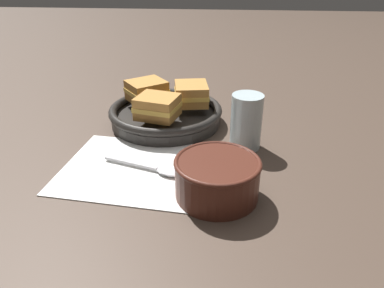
{
  "coord_description": "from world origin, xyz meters",
  "views": [
    {
      "loc": [
        0.07,
        -0.6,
        0.36
      ],
      "look_at": [
        0.02,
        0.02,
        0.04
      ],
      "focal_mm": 35.0,
      "sensor_mm": 36.0,
      "label": 1
    }
  ],
  "objects_px": {
    "sandwich_near_right": "(191,94)",
    "skillet": "(166,115)",
    "spoon": "(159,169)",
    "sandwich_near_left": "(158,107)",
    "sandwich_far_left": "(147,91)",
    "drinking_glass": "(246,122)",
    "soup_bowl": "(217,176)"
  },
  "relations": [
    {
      "from": "sandwich_near_right",
      "to": "sandwich_far_left",
      "type": "height_order",
      "value": "same"
    },
    {
      "from": "soup_bowl",
      "to": "sandwich_near_left",
      "type": "xyz_separation_m",
      "value": [
        -0.13,
        0.22,
        0.03
      ]
    },
    {
      "from": "sandwich_near_left",
      "to": "sandwich_near_right",
      "type": "height_order",
      "value": "same"
    },
    {
      "from": "sandwich_far_left",
      "to": "drinking_glass",
      "type": "distance_m",
      "value": 0.26
    },
    {
      "from": "drinking_glass",
      "to": "sandwich_far_left",
      "type": "bearing_deg",
      "value": 148.5
    },
    {
      "from": "drinking_glass",
      "to": "sandwich_near_right",
      "type": "bearing_deg",
      "value": 133.8
    },
    {
      "from": "sandwich_near_left",
      "to": "drinking_glass",
      "type": "xyz_separation_m",
      "value": [
        0.18,
        -0.04,
        -0.01
      ]
    },
    {
      "from": "skillet",
      "to": "sandwich_near_left",
      "type": "xyz_separation_m",
      "value": [
        -0.01,
        -0.06,
        0.04
      ]
    },
    {
      "from": "sandwich_near_left",
      "to": "sandwich_far_left",
      "type": "distance_m",
      "value": 0.11
    },
    {
      "from": "sandwich_near_right",
      "to": "drinking_glass",
      "type": "bearing_deg",
      "value": -46.2
    },
    {
      "from": "soup_bowl",
      "to": "spoon",
      "type": "relative_size",
      "value": 0.87
    },
    {
      "from": "soup_bowl",
      "to": "drinking_glass",
      "type": "distance_m",
      "value": 0.18
    },
    {
      "from": "soup_bowl",
      "to": "spoon",
      "type": "distance_m",
      "value": 0.13
    },
    {
      "from": "sandwich_near_right",
      "to": "sandwich_far_left",
      "type": "distance_m",
      "value": 0.11
    },
    {
      "from": "skillet",
      "to": "sandwich_far_left",
      "type": "xyz_separation_m",
      "value": [
        -0.05,
        0.04,
        0.04
      ]
    },
    {
      "from": "spoon",
      "to": "drinking_glass",
      "type": "height_order",
      "value": "drinking_glass"
    },
    {
      "from": "soup_bowl",
      "to": "skillet",
      "type": "bearing_deg",
      "value": 113.95
    },
    {
      "from": "sandwich_near_left",
      "to": "drinking_glass",
      "type": "bearing_deg",
      "value": -12.58
    },
    {
      "from": "soup_bowl",
      "to": "sandwich_near_right",
      "type": "height_order",
      "value": "sandwich_near_right"
    },
    {
      "from": "drinking_glass",
      "to": "soup_bowl",
      "type": "bearing_deg",
      "value": -106.77
    },
    {
      "from": "spoon",
      "to": "sandwich_near_right",
      "type": "relative_size",
      "value": 1.67
    },
    {
      "from": "skillet",
      "to": "drinking_glass",
      "type": "xyz_separation_m",
      "value": [
        0.18,
        -0.1,
        0.03
      ]
    },
    {
      "from": "skillet",
      "to": "sandwich_near_left",
      "type": "bearing_deg",
      "value": -96.81
    },
    {
      "from": "spoon",
      "to": "sandwich_near_left",
      "type": "relative_size",
      "value": 1.59
    },
    {
      "from": "sandwich_far_left",
      "to": "spoon",
      "type": "bearing_deg",
      "value": -75.09
    },
    {
      "from": "sandwich_near_right",
      "to": "spoon",
      "type": "bearing_deg",
      "value": -98.89
    },
    {
      "from": "spoon",
      "to": "sandwich_near_left",
      "type": "bearing_deg",
      "value": 117.48
    },
    {
      "from": "sandwich_far_left",
      "to": "skillet",
      "type": "bearing_deg",
      "value": -36.81
    },
    {
      "from": "sandwich_near_right",
      "to": "drinking_glass",
      "type": "height_order",
      "value": "drinking_glass"
    },
    {
      "from": "spoon",
      "to": "sandwich_far_left",
      "type": "height_order",
      "value": "sandwich_far_left"
    },
    {
      "from": "soup_bowl",
      "to": "sandwich_near_right",
      "type": "relative_size",
      "value": 1.46
    },
    {
      "from": "sandwich_near_right",
      "to": "skillet",
      "type": "bearing_deg",
      "value": -156.81
    }
  ]
}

